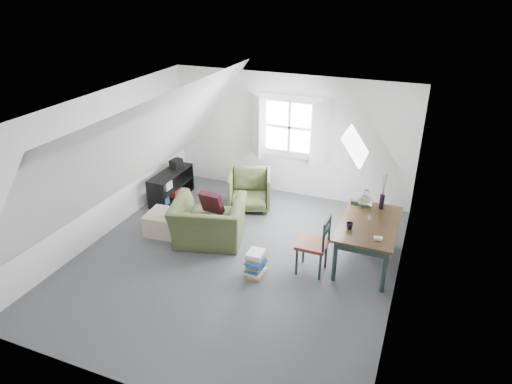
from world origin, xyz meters
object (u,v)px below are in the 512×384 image
at_px(dining_chair_near, 315,243).
at_px(magazine_stack, 256,264).
at_px(armchair_near, 209,241).
at_px(dining_table, 369,228).
at_px(armchair_far, 250,207).
at_px(ottoman, 164,223).
at_px(dining_chair_far, 360,219).
at_px(media_shelf, 170,188).

distance_m(dining_chair_near, magazine_stack, 0.96).
xyz_separation_m(armchair_near, dining_table, (2.63, 0.37, 0.64)).
bearing_deg(magazine_stack, armchair_near, 151.29).
relative_size(armchair_near, armchair_far, 1.43).
bearing_deg(dining_table, armchair_near, -173.00).
height_order(ottoman, magazine_stack, magazine_stack).
distance_m(dining_chair_far, media_shelf, 3.88).
bearing_deg(dining_chair_near, media_shelf, -118.92).
height_order(dining_table, dining_chair_near, dining_chair_near).
distance_m(armchair_far, magazine_stack, 2.29).
bearing_deg(dining_chair_far, dining_table, 93.00).
distance_m(armchair_near, armchair_far, 1.47).
xyz_separation_m(dining_table, dining_chair_far, (-0.22, 0.65, -0.22)).
distance_m(armchair_near, ottoman, 0.91).
bearing_deg(armchair_far, dining_chair_near, -63.23).
bearing_deg(media_shelf, magazine_stack, -31.54).
distance_m(armchair_near, media_shelf, 1.89).
height_order(dining_chair_far, dining_chair_near, dining_chair_near).
height_order(armchair_near, dining_chair_near, dining_chair_near).
bearing_deg(dining_chair_near, dining_chair_far, 150.42).
xyz_separation_m(armchair_far, dining_chair_far, (2.24, -0.44, 0.42)).
bearing_deg(dining_table, magazine_stack, -147.87).
xyz_separation_m(dining_table, media_shelf, (-4.10, 0.79, -0.37)).
relative_size(dining_chair_far, magazine_stack, 1.96).
bearing_deg(ottoman, dining_chair_far, 17.41).
bearing_deg(media_shelf, armchair_near, -35.40).
relative_size(armchair_far, dining_chair_far, 1.02).
bearing_deg(dining_chair_near, armchair_far, -140.28).
xyz_separation_m(armchair_near, media_shelf, (-1.47, 1.16, 0.27)).
xyz_separation_m(armchair_near, ottoman, (-0.89, -0.01, 0.19)).
bearing_deg(media_shelf, armchair_far, 13.19).
bearing_deg(armchair_far, armchair_near, -116.63).
relative_size(armchair_far, magazine_stack, 2.00).
xyz_separation_m(ottoman, dining_chair_far, (3.29, 1.03, 0.23)).
bearing_deg(armchair_near, dining_chair_far, -171.66).
height_order(dining_table, media_shelf, dining_table).
height_order(armchair_near, ottoman, ottoman).
relative_size(dining_table, dining_chair_far, 1.81).
relative_size(dining_chair_near, magazine_stack, 2.35).
height_order(armchair_near, dining_chair_far, dining_chair_far).
bearing_deg(magazine_stack, dining_chair_near, 28.90).
xyz_separation_m(armchair_far, ottoman, (-1.05, -1.47, 0.19)).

